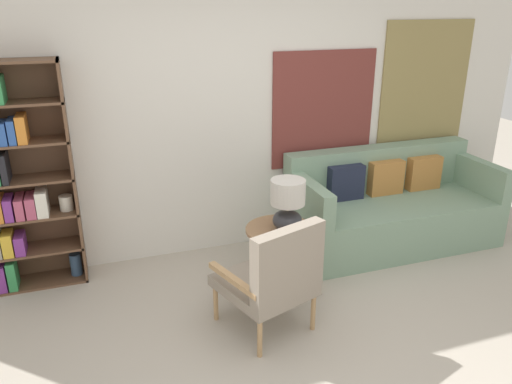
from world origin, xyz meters
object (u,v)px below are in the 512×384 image
(couch, at_px, (390,209))
(bookshelf, at_px, (11,181))
(table_lamp, at_px, (288,203))
(side_table, at_px, (280,235))
(armchair, at_px, (275,275))

(couch, bearing_deg, bookshelf, 175.37)
(couch, height_order, table_lamp, table_lamp)
(bookshelf, bearing_deg, table_lamp, -21.60)
(bookshelf, distance_m, side_table, 2.19)
(table_lamp, bearing_deg, side_table, 137.56)
(couch, xyz_separation_m, side_table, (-1.38, -0.50, 0.16))
(bookshelf, bearing_deg, armchair, -36.98)
(bookshelf, distance_m, armchair, 2.23)
(couch, height_order, side_table, couch)
(bookshelf, bearing_deg, side_table, -21.06)
(side_table, distance_m, table_lamp, 0.29)
(armchair, distance_m, table_lamp, 0.66)
(bookshelf, relative_size, armchair, 2.12)
(armchair, xyz_separation_m, table_lamp, (0.30, 0.50, 0.31))
(side_table, height_order, table_lamp, table_lamp)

